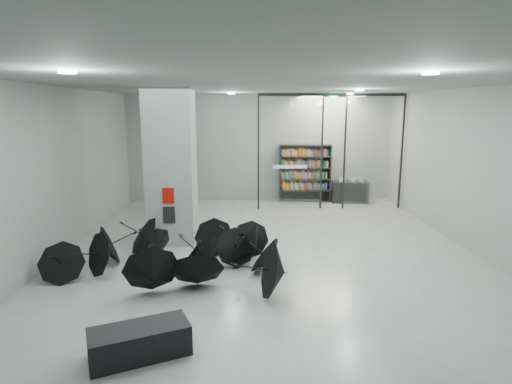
{
  "coord_description": "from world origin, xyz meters",
  "views": [
    {
      "loc": [
        -0.61,
        -9.0,
        3.48
      ],
      "look_at": [
        -0.3,
        1.5,
        1.4
      ],
      "focal_mm": 29.59,
      "sensor_mm": 36.0,
      "label": 1
    }
  ],
  "objects_px": {
    "column": "(171,166)",
    "bench": "(140,342)",
    "shop_counter": "(350,192)",
    "umbrella_cluster": "(192,260)",
    "bookshelf": "(305,173)"
  },
  "relations": [
    {
      "from": "column",
      "to": "bench",
      "type": "xyz_separation_m",
      "value": [
        0.39,
        -5.48,
        -1.78
      ]
    },
    {
      "from": "column",
      "to": "shop_counter",
      "type": "distance_m",
      "value": 7.55
    },
    {
      "from": "bench",
      "to": "umbrella_cluster",
      "type": "bearing_deg",
      "value": 60.45
    },
    {
      "from": "column",
      "to": "bookshelf",
      "type": "height_order",
      "value": "column"
    },
    {
      "from": "bookshelf",
      "to": "shop_counter",
      "type": "bearing_deg",
      "value": -4.78
    },
    {
      "from": "shop_counter",
      "to": "umbrella_cluster",
      "type": "distance_m",
      "value": 8.56
    },
    {
      "from": "bench",
      "to": "column",
      "type": "bearing_deg",
      "value": 71.46
    },
    {
      "from": "bench",
      "to": "shop_counter",
      "type": "xyz_separation_m",
      "value": [
        5.49,
        9.93,
        0.18
      ]
    },
    {
      "from": "shop_counter",
      "to": "bench",
      "type": "bearing_deg",
      "value": -111.62
    },
    {
      "from": "bench",
      "to": "shop_counter",
      "type": "relative_size",
      "value": 1.04
    },
    {
      "from": "bookshelf",
      "to": "umbrella_cluster",
      "type": "height_order",
      "value": "bookshelf"
    },
    {
      "from": "bench",
      "to": "umbrella_cluster",
      "type": "height_order",
      "value": "umbrella_cluster"
    },
    {
      "from": "bench",
      "to": "bookshelf",
      "type": "distance_m",
      "value": 10.96
    },
    {
      "from": "umbrella_cluster",
      "to": "shop_counter",
      "type": "bearing_deg",
      "value": 53.23
    },
    {
      "from": "column",
      "to": "shop_counter",
      "type": "relative_size",
      "value": 3.01
    }
  ]
}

